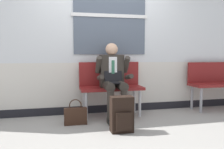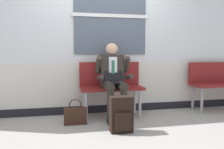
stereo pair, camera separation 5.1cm
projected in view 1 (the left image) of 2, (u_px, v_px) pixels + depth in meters
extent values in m
plane|color=gray|center=(112.00, 123.00, 3.64)|extent=(18.00, 18.00, 0.00)
cube|color=silver|center=(103.00, 4.00, 4.18)|extent=(6.98, 0.12, 2.11)
cube|color=beige|center=(103.00, 84.00, 4.31)|extent=(6.98, 0.12, 0.79)
cube|color=black|center=(103.00, 108.00, 4.35)|extent=(6.98, 0.14, 0.14)
cube|color=#4C5666|center=(110.00, 16.00, 4.16)|extent=(1.32, 0.02, 1.39)
cube|color=silver|center=(110.00, 16.00, 4.15)|extent=(1.40, 0.03, 0.06)
cube|color=maroon|center=(112.00, 88.00, 3.99)|extent=(1.08, 0.42, 0.05)
cube|color=maroon|center=(109.00, 74.00, 4.15)|extent=(1.08, 0.04, 0.42)
cylinder|color=#B7B7BC|center=(86.00, 106.00, 3.76)|extent=(0.05, 0.05, 0.47)
cylinder|color=#B7B7BC|center=(84.00, 103.00, 4.05)|extent=(0.05, 0.05, 0.47)
cylinder|color=#B7B7BC|center=(140.00, 103.00, 3.97)|extent=(0.05, 0.05, 0.47)
cylinder|color=#B7B7BC|center=(134.00, 100.00, 4.26)|extent=(0.05, 0.05, 0.47)
cube|color=maroon|center=(217.00, 85.00, 4.47)|extent=(1.04, 0.42, 0.05)
cube|color=maroon|center=(211.00, 72.00, 4.62)|extent=(1.04, 0.04, 0.40)
cylinder|color=gray|center=(201.00, 100.00, 4.25)|extent=(0.05, 0.05, 0.47)
cylinder|color=gray|center=(192.00, 97.00, 4.54)|extent=(0.05, 0.05, 0.47)
cylinder|color=#2D2823|center=(108.00, 86.00, 3.76)|extent=(0.15, 0.40, 0.15)
cylinder|color=#2D2823|center=(111.00, 107.00, 3.60)|extent=(0.11, 0.11, 0.52)
cube|color=black|center=(111.00, 122.00, 3.56)|extent=(0.10, 0.26, 0.07)
cylinder|color=#2D2823|center=(121.00, 86.00, 3.81)|extent=(0.15, 0.40, 0.15)
cylinder|color=#2D2823|center=(124.00, 106.00, 3.65)|extent=(0.11, 0.11, 0.52)
cube|color=black|center=(125.00, 121.00, 3.61)|extent=(0.10, 0.26, 0.07)
cube|color=#2D2823|center=(112.00, 71.00, 3.96)|extent=(0.40, 0.18, 0.55)
cube|color=silver|center=(113.00, 68.00, 3.87)|extent=(0.14, 0.01, 0.39)
cube|color=#2D664C|center=(113.00, 70.00, 3.86)|extent=(0.05, 0.01, 0.33)
sphere|color=tan|center=(112.00, 49.00, 3.93)|extent=(0.21, 0.21, 0.21)
cylinder|color=#2D2823|center=(99.00, 65.00, 3.83)|extent=(0.09, 0.25, 0.30)
cylinder|color=#2D2823|center=(100.00, 77.00, 3.68)|extent=(0.08, 0.27, 0.12)
cylinder|color=#2D2823|center=(126.00, 65.00, 3.94)|extent=(0.09, 0.25, 0.30)
cylinder|color=#2D2823|center=(129.00, 77.00, 3.79)|extent=(0.08, 0.27, 0.12)
cube|color=black|center=(115.00, 83.00, 3.75)|extent=(0.30, 0.22, 0.02)
cube|color=black|center=(113.00, 75.00, 3.86)|extent=(0.30, 0.08, 0.21)
cube|color=black|center=(122.00, 114.00, 3.21)|extent=(0.31, 0.18, 0.50)
cube|color=black|center=(124.00, 122.00, 3.11)|extent=(0.22, 0.04, 0.25)
cube|color=#331E14|center=(76.00, 116.00, 3.54)|extent=(0.35, 0.09, 0.26)
torus|color=#331E14|center=(75.00, 105.00, 3.53)|extent=(0.19, 0.02, 0.19)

